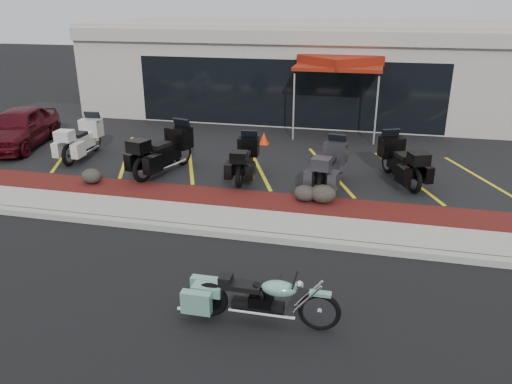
% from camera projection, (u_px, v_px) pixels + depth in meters
% --- Properties ---
extents(ground, '(90.00, 90.00, 0.00)m').
position_uv_depth(ground, '(196.00, 253.00, 10.35)').
color(ground, black).
rests_on(ground, ground).
extents(curb, '(24.00, 0.25, 0.15)m').
position_uv_depth(curb, '(210.00, 231.00, 11.14)').
color(curb, gray).
rests_on(curb, ground).
extents(sidewalk, '(24.00, 1.20, 0.15)m').
position_uv_depth(sidewalk, '(219.00, 219.00, 11.78)').
color(sidewalk, gray).
rests_on(sidewalk, ground).
extents(mulch_bed, '(24.00, 1.20, 0.16)m').
position_uv_depth(mulch_bed, '(233.00, 200.00, 12.86)').
color(mulch_bed, black).
rests_on(mulch_bed, ground).
extents(upper_lot, '(26.00, 9.60, 0.15)m').
position_uv_depth(upper_lot, '(274.00, 145.00, 17.77)').
color(upper_lot, black).
rests_on(upper_lot, ground).
extents(dealership_building, '(18.00, 8.16, 4.00)m').
position_uv_depth(dealership_building, '(302.00, 68.00, 22.76)').
color(dealership_building, gray).
rests_on(dealership_building, ground).
extents(boulder_left, '(0.58, 0.48, 0.41)m').
position_uv_depth(boulder_left, '(92.00, 176.00, 13.76)').
color(boulder_left, black).
rests_on(boulder_left, mulch_bed).
extents(boulder_mid, '(0.58, 0.48, 0.41)m').
position_uv_depth(boulder_mid, '(305.00, 193.00, 12.55)').
color(boulder_mid, black).
rests_on(boulder_mid, mulch_bed).
extents(boulder_right, '(0.66, 0.55, 0.46)m').
position_uv_depth(boulder_right, '(323.00, 194.00, 12.43)').
color(boulder_right, black).
rests_on(boulder_right, mulch_bed).
extents(hero_cruiser, '(2.55, 0.66, 0.90)m').
position_uv_depth(hero_cruiser, '(320.00, 306.00, 7.78)').
color(hero_cruiser, '#669E8B').
rests_on(hero_cruiser, ground).
extents(touring_white, '(0.99, 2.34, 1.34)m').
position_uv_depth(touring_white, '(94.00, 131.00, 16.59)').
color(touring_white, silver).
rests_on(touring_white, upper_lot).
extents(touring_black_front, '(1.63, 2.66, 1.45)m').
position_uv_depth(touring_black_front, '(182.00, 142.00, 15.16)').
color(touring_black_front, black).
rests_on(touring_black_front, upper_lot).
extents(touring_black_mid, '(0.95, 2.15, 1.22)m').
position_uv_depth(touring_black_mid, '(249.00, 150.00, 14.73)').
color(touring_black_mid, black).
rests_on(touring_black_mid, upper_lot).
extents(touring_grey, '(1.16, 2.34, 1.30)m').
position_uv_depth(touring_grey, '(336.00, 156.00, 14.01)').
color(touring_grey, '#29282D').
rests_on(touring_grey, upper_lot).
extents(touring_black_rear, '(1.71, 2.44, 1.33)m').
position_uv_depth(touring_black_rear, '(389.00, 151.00, 14.45)').
color(touring_black_rear, black).
rests_on(touring_black_rear, upper_lot).
extents(parked_car, '(2.42, 4.23, 1.36)m').
position_uv_depth(parked_car, '(19.00, 127.00, 17.06)').
color(parked_car, '#40090F').
rests_on(parked_car, upper_lot).
extents(traffic_cone, '(0.37, 0.37, 0.43)m').
position_uv_depth(traffic_cone, '(264.00, 138.00, 17.54)').
color(traffic_cone, red).
rests_on(traffic_cone, upper_lot).
extents(popup_canopy, '(4.10, 4.10, 2.87)m').
position_uv_depth(popup_canopy, '(340.00, 63.00, 18.26)').
color(popup_canopy, silver).
rests_on(popup_canopy, upper_lot).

